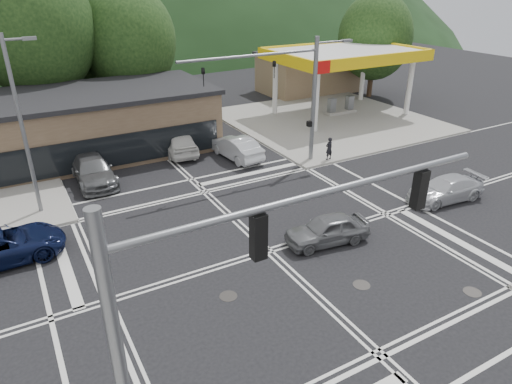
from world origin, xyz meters
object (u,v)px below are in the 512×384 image
car_blue_west (0,247)px  car_silver_east (446,189)px  car_queue_a (236,147)px  car_northbound (93,170)px  car_queue_b (178,141)px  pedestrian (329,148)px  car_grey_center (327,229)px

car_blue_west → car_silver_east: car_blue_west is taller
car_queue_a → car_northbound: size_ratio=0.88×
car_northbound → car_queue_a: bearing=-3.9°
car_blue_west → car_queue_b: size_ratio=1.05×
car_northbound → pedestrian: 15.00m
car_queue_a → car_northbound: bearing=-9.8°
car_northbound → pedestrian: size_ratio=3.47×
car_northbound → car_queue_b: bearing=20.0°
car_grey_center → pedestrian: 10.38m
car_blue_west → car_queue_a: size_ratio=1.14×
car_grey_center → car_silver_east: (8.43, 0.37, -0.02)m
car_blue_west → car_grey_center: bearing=-115.9°
car_blue_west → car_northbound: 8.56m
car_grey_center → car_silver_east: 8.44m
car_northbound → car_grey_center: bearing=-57.1°
car_silver_east → pedestrian: 8.07m
car_grey_center → car_northbound: 14.78m
car_queue_a → car_queue_b: bearing=-49.1°
car_blue_west → car_grey_center: car_blue_west is taller
car_northbound → pedestrian: bearing=-16.3°
car_blue_west → car_silver_east: (21.67, -5.30, -0.08)m
car_silver_east → car_queue_b: (-10.19, 14.30, 0.20)m
car_silver_east → pedestrian: (-2.04, 7.80, 0.26)m
car_grey_center → pedestrian: size_ratio=2.62×
car_queue_b → car_grey_center: bearing=103.9°
car_queue_a → car_blue_west: bearing=17.0°
car_silver_east → car_northbound: 20.37m
car_blue_west → car_queue_b: bearing=-54.6°
car_silver_east → car_queue_a: bearing=-142.1°
car_blue_west → car_queue_b: car_queue_b is taller
pedestrian → car_blue_west: bearing=1.9°
car_grey_center → car_queue_a: 11.85m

